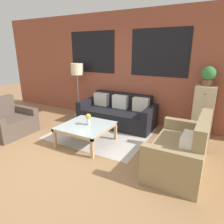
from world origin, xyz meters
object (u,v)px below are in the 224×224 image
Objects in this scene: armchair_corner at (9,122)px; flower_vase at (88,118)px; coffee_table at (86,127)px; drawer_cabinet at (203,112)px; potted_plant at (208,75)px; couch_dark at (117,114)px; settee_vintage at (181,151)px; floor_lamp at (77,72)px.

flower_vase is (1.88, 0.47, 0.27)m from armchair_corner.
drawer_cabinet is at bearing 36.71° from coffee_table.
potted_plant is at bearing 36.71° from coffee_table.
flower_vase is (-2.00, -1.50, -0.82)m from potted_plant.
couch_dark is at bearing 42.82° from armchair_corner.
settee_vintage is 3.75m from armchair_corner.
coffee_table is at bearing -92.49° from couch_dark.
potted_plant is at bearing 36.90° from flower_vase.
floor_lamp is (-1.34, 0.12, 0.99)m from couch_dark.
settee_vintage is at bearing -1.65° from flower_vase.
floor_lamp is at bearing 155.47° from settee_vintage.
drawer_cabinet is at bearing 84.44° from settee_vintage.
floor_lamp is (-1.28, 1.42, 0.93)m from coffee_table.
couch_dark is at bearing 87.51° from coffee_table.
settee_vintage is at bearing 6.44° from armchair_corner.
couch_dark is 1.67m from floor_lamp.
settee_vintage is at bearing -95.56° from drawer_cabinet.
potted_plant is at bearing 6.43° from couch_dark.
floor_lamp is at bearing -178.23° from drawer_cabinet.
drawer_cabinet is (3.33, 0.10, -0.71)m from floor_lamp.
armchair_corner is 4.36m from drawer_cabinet.
flower_vase is (0.05, 0.02, 0.20)m from coffee_table.
couch_dark is at bearing 89.58° from flower_vase.
potted_plant is at bearing 1.77° from floor_lamp.
couch_dark is 4.72× the size of potted_plant.
potted_plant is 1.69× the size of flower_vase.
settee_vintage is 1.25× the size of drawer_cabinet.
armchair_corner reaches higher than couch_dark.
potted_plant reaches higher than armchair_corner.
floor_lamp is at bearing 174.84° from couch_dark.
settee_vintage is at bearing -0.86° from coffee_table.
floor_lamp reaches higher than flower_vase.
floor_lamp reaches higher than couch_dark.
drawer_cabinet is (1.99, 0.22, 0.29)m from couch_dark.
couch_dark is 1.35× the size of settee_vintage.
flower_vase is at bearing -143.10° from potted_plant.
potted_plant is (-0.00, 0.00, 0.80)m from drawer_cabinet.
coffee_table is (-0.06, -1.30, 0.06)m from couch_dark.
floor_lamp is 3.41m from drawer_cabinet.
drawer_cabinet is 4.75× the size of flower_vase.
settee_vintage is 3.50× the size of potted_plant.
flower_vase is at bearing -46.38° from floor_lamp.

